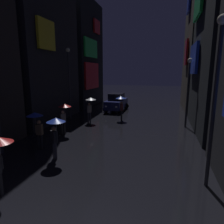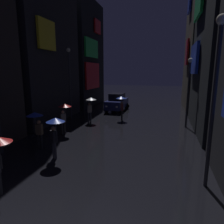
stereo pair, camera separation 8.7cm
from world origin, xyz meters
name	(u,v)px [view 2 (the right image)]	position (x,y,z in m)	size (l,w,h in m)	color
building_left_mid	(35,10)	(-7.49, 12.94, 9.27)	(4.25, 7.89, 18.53)	#232328
building_left_far	(80,55)	(-7.47, 21.73, 6.39)	(4.25, 7.48, 12.80)	black
pedestrian_midstreet_left_clear	(91,103)	(-2.79, 13.13, 1.67)	(0.90, 0.90, 2.12)	#2D2D38
pedestrian_midstreet_centre_blue	(121,101)	(-0.43, 14.63, 1.67)	(0.90, 0.90, 2.12)	black
pedestrian_far_right_red	(64,110)	(-3.33, 9.50, 1.67)	(0.90, 0.90, 2.12)	#38332D
pedestrian_foreground_right_blue	(36,120)	(-3.43, 6.53, 1.67)	(0.90, 0.90, 2.12)	black
pedestrian_near_crossing_blue	(55,127)	(-1.75, 5.64, 1.67)	(0.90, 0.90, 2.12)	#2D2D38
car_distant	(117,102)	(-1.85, 18.75, 0.93)	(2.34, 4.19, 1.92)	navy
streetlamp_left_far	(69,76)	(-5.00, 13.76, 3.87)	(0.36, 0.36, 6.29)	#2D2D33
streetlamp_right_near	(215,87)	(5.00, 4.99, 3.78)	(0.36, 0.36, 6.13)	#2D2D33
streetlamp_right_far	(189,85)	(5.00, 13.53, 3.32)	(0.36, 0.36, 5.27)	#2D2D33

